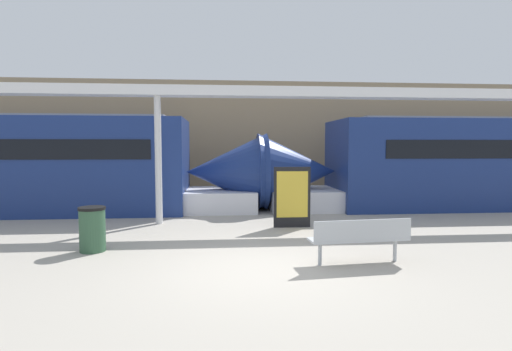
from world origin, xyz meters
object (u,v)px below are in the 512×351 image
at_px(bench_near, 360,236).
at_px(poster_board, 292,197).
at_px(support_column_near, 158,161).
at_px(trash_bin, 92,229).
at_px(train_right, 37,167).

bearing_deg(bench_near, poster_board, 95.10).
bearing_deg(support_column_near, poster_board, -12.97).
xyz_separation_m(bench_near, trash_bin, (-5.21, 1.38, -0.06)).
xyz_separation_m(train_right, support_column_near, (4.31, -2.38, 0.28)).
bearing_deg(train_right, trash_bin, -57.42).
xyz_separation_m(train_right, trash_bin, (3.40, -5.32, -1.04)).
height_order(poster_board, support_column_near, support_column_near).
relative_size(trash_bin, support_column_near, 0.26).
relative_size(bench_near, poster_board, 1.16).
distance_m(trash_bin, support_column_near, 3.35).
xyz_separation_m(trash_bin, poster_board, (4.56, 2.10, 0.36)).
distance_m(train_right, bench_near, 10.96).
bearing_deg(train_right, support_column_near, -28.92).
distance_m(poster_board, support_column_near, 3.87).
distance_m(train_right, poster_board, 8.61).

